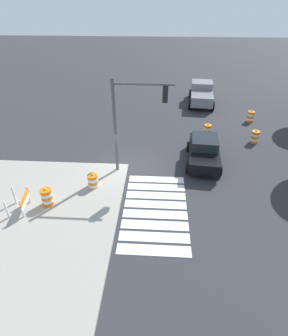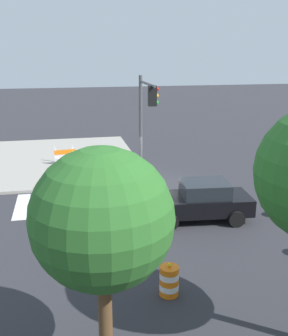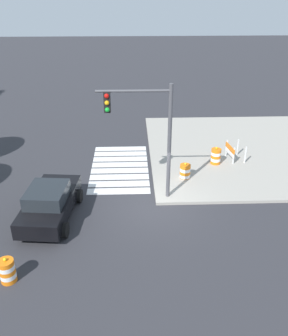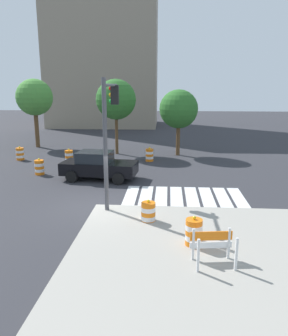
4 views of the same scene
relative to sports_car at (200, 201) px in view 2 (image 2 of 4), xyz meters
name	(u,v)px [view 2 (image 2 of 4)]	position (x,y,z in m)	size (l,w,h in m)	color
ground_plane	(154,185)	(0.85, -4.75, -0.81)	(120.00, 120.00, 0.00)	#2D2D33
sidewalk_corner	(42,160)	(6.85, -10.75, -0.74)	(12.00, 12.00, 0.15)	#9E998E
crosswalk_stripes	(80,202)	(4.85, -2.95, -0.80)	(5.85, 3.20, 0.02)	silver
sports_car	(200,201)	(0.00, 0.00, 0.00)	(4.46, 2.45, 1.63)	black
traffic_barrel_crosswalk_end	(169,281)	(2.70, 5.06, -0.36)	(0.56, 0.56, 1.02)	orange
traffic_barrel_median_near	(104,170)	(3.29, -6.44, -0.36)	(0.56, 0.56, 1.02)	orange
traffic_barrel_on_sidewalk	(73,160)	(4.91, -8.42, -0.21)	(0.56, 0.56, 1.02)	orange
construction_barricade	(65,154)	(5.39, -9.48, -0.09)	(1.33, 0.93, 1.00)	silver
traffic_light_pole	(145,113)	(1.44, -4.21, 3.10)	(0.47, 3.29, 5.50)	#4C4C51
street_tree_streetside_mid	(102,220)	(4.79, 7.42, 2.75)	(2.95, 2.95, 5.07)	brown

